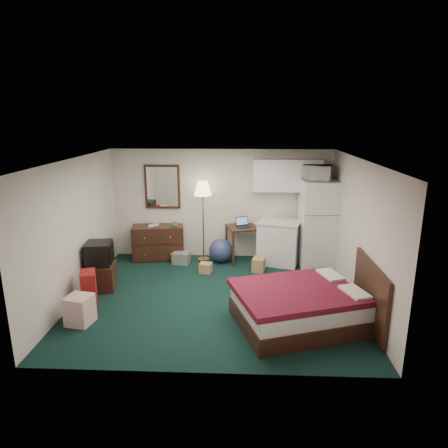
{
  "coord_description": "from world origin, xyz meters",
  "views": [
    {
      "loc": [
        0.45,
        -6.7,
        3.21
      ],
      "look_at": [
        0.13,
        0.54,
        1.24
      ],
      "focal_mm": 32.0,
      "sensor_mm": 36.0,
      "label": 1
    }
  ],
  "objects_px": {
    "fridge": "(318,223)",
    "kitchen_counter": "(278,243)",
    "desk": "(242,244)",
    "bed": "(299,307)",
    "tv_stand": "(102,277)",
    "floor_lamp": "(203,221)",
    "dresser": "(158,242)",
    "suitcase": "(89,289)"
  },
  "relations": [
    {
      "from": "desk",
      "to": "tv_stand",
      "type": "relative_size",
      "value": 1.53
    },
    {
      "from": "dresser",
      "to": "desk",
      "type": "bearing_deg",
      "value": -11.11
    },
    {
      "from": "desk",
      "to": "kitchen_counter",
      "type": "bearing_deg",
      "value": -25.71
    },
    {
      "from": "bed",
      "to": "desk",
      "type": "bearing_deg",
      "value": 88.86
    },
    {
      "from": "tv_stand",
      "to": "fridge",
      "type": "bearing_deg",
      "value": 11.35
    },
    {
      "from": "fridge",
      "to": "kitchen_counter",
      "type": "bearing_deg",
      "value": 175.03
    },
    {
      "from": "dresser",
      "to": "suitcase",
      "type": "bearing_deg",
      "value": -116.37
    },
    {
      "from": "dresser",
      "to": "bed",
      "type": "height_order",
      "value": "dresser"
    },
    {
      "from": "desk",
      "to": "bed",
      "type": "height_order",
      "value": "desk"
    },
    {
      "from": "desk",
      "to": "floor_lamp",
      "type": "bearing_deg",
      "value": 160.35
    },
    {
      "from": "bed",
      "to": "suitcase",
      "type": "relative_size",
      "value": 2.98
    },
    {
      "from": "kitchen_counter",
      "to": "bed",
      "type": "height_order",
      "value": "kitchen_counter"
    },
    {
      "from": "kitchen_counter",
      "to": "suitcase",
      "type": "xyz_separation_m",
      "value": [
        -3.47,
        -2.24,
        -0.16
      ]
    },
    {
      "from": "desk",
      "to": "kitchen_counter",
      "type": "xyz_separation_m",
      "value": [
        0.81,
        -0.12,
        0.06
      ]
    },
    {
      "from": "floor_lamp",
      "to": "tv_stand",
      "type": "xyz_separation_m",
      "value": [
        -1.79,
        -1.7,
        -0.67
      ]
    },
    {
      "from": "kitchen_counter",
      "to": "floor_lamp",
      "type": "bearing_deg",
      "value": -169.87
    },
    {
      "from": "suitcase",
      "to": "dresser",
      "type": "bearing_deg",
      "value": 54.59
    },
    {
      "from": "kitchen_counter",
      "to": "tv_stand",
      "type": "bearing_deg",
      "value": -140.63
    },
    {
      "from": "desk",
      "to": "suitcase",
      "type": "relative_size",
      "value": 1.3
    },
    {
      "from": "tv_stand",
      "to": "floor_lamp",
      "type": "bearing_deg",
      "value": 35.76
    },
    {
      "from": "desk",
      "to": "suitcase",
      "type": "bearing_deg",
      "value": -155.74
    },
    {
      "from": "bed",
      "to": "tv_stand",
      "type": "relative_size",
      "value": 3.51
    },
    {
      "from": "tv_stand",
      "to": "kitchen_counter",
      "type": "bearing_deg",
      "value": 16.11
    },
    {
      "from": "floor_lamp",
      "to": "suitcase",
      "type": "distance_m",
      "value": 3.04
    },
    {
      "from": "floor_lamp",
      "to": "fridge",
      "type": "xyz_separation_m",
      "value": [
        2.53,
        -0.2,
        0.03
      ]
    },
    {
      "from": "floor_lamp",
      "to": "desk",
      "type": "relative_size",
      "value": 2.24
    },
    {
      "from": "fridge",
      "to": "tv_stand",
      "type": "distance_m",
      "value": 4.63
    },
    {
      "from": "floor_lamp",
      "to": "desk",
      "type": "height_order",
      "value": "floor_lamp"
    },
    {
      "from": "bed",
      "to": "fridge",
      "type": "bearing_deg",
      "value": 55.93
    },
    {
      "from": "dresser",
      "to": "bed",
      "type": "relative_size",
      "value": 0.62
    },
    {
      "from": "floor_lamp",
      "to": "suitcase",
      "type": "xyz_separation_m",
      "value": [
        -1.77,
        -2.39,
        -0.6
      ]
    },
    {
      "from": "desk",
      "to": "tv_stand",
      "type": "xyz_separation_m",
      "value": [
        -2.67,
        -1.67,
        -0.16
      ]
    },
    {
      "from": "desk",
      "to": "tv_stand",
      "type": "height_order",
      "value": "desk"
    },
    {
      "from": "desk",
      "to": "fridge",
      "type": "height_order",
      "value": "fridge"
    },
    {
      "from": "bed",
      "to": "dresser",
      "type": "bearing_deg",
      "value": 115.62
    },
    {
      "from": "kitchen_counter",
      "to": "fridge",
      "type": "height_order",
      "value": "fridge"
    },
    {
      "from": "tv_stand",
      "to": "suitcase",
      "type": "height_order",
      "value": "suitcase"
    },
    {
      "from": "kitchen_counter",
      "to": "dresser",
      "type": "bearing_deg",
      "value": -168.16
    },
    {
      "from": "dresser",
      "to": "tv_stand",
      "type": "distance_m",
      "value": 1.88
    },
    {
      "from": "dresser",
      "to": "suitcase",
      "type": "height_order",
      "value": "dresser"
    },
    {
      "from": "desk",
      "to": "kitchen_counter",
      "type": "distance_m",
      "value": 0.82
    },
    {
      "from": "kitchen_counter",
      "to": "suitcase",
      "type": "bearing_deg",
      "value": -131.79
    }
  ]
}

